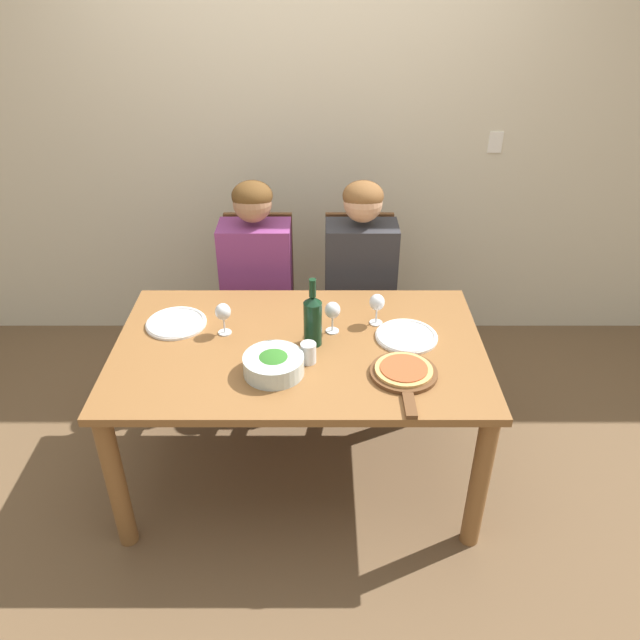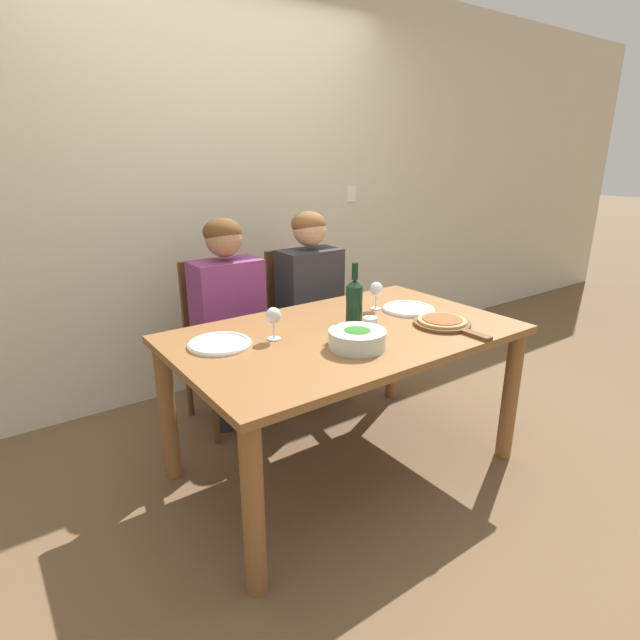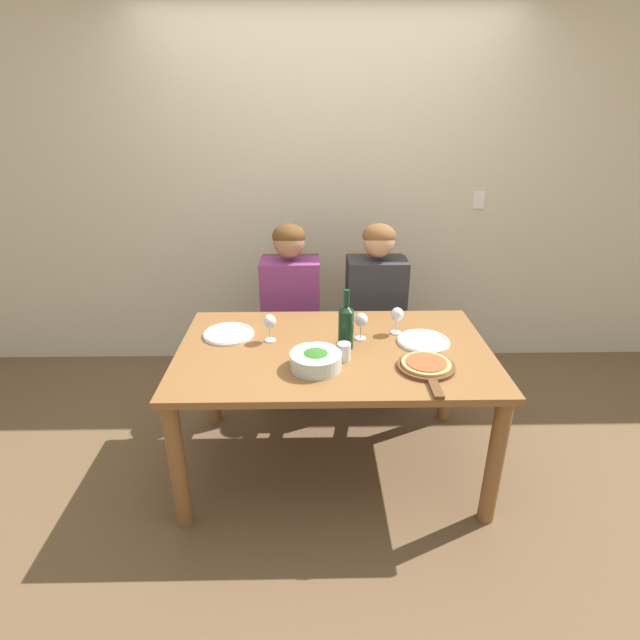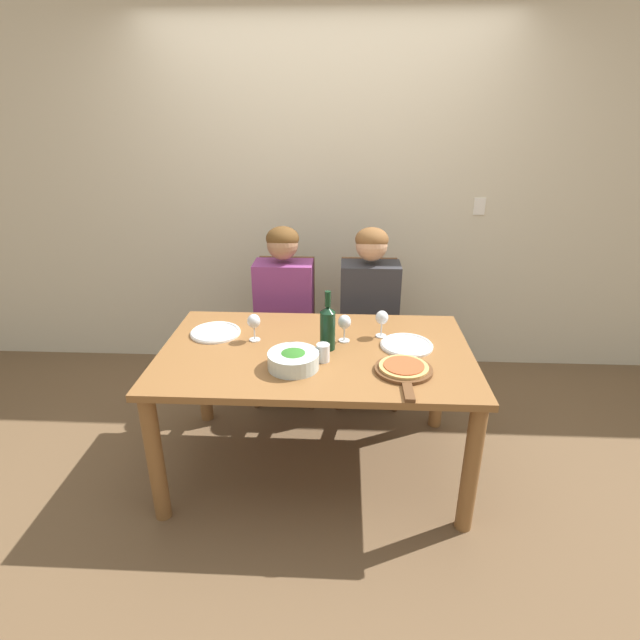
% 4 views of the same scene
% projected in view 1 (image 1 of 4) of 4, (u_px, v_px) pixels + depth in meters
% --- Properties ---
extents(ground_plane, '(40.00, 40.00, 0.00)m').
position_uv_depth(ground_plane, '(302.00, 468.00, 3.11)').
color(ground_plane, brown).
extents(back_wall, '(10.00, 0.06, 2.70)m').
position_uv_depth(back_wall, '(304.00, 123.00, 3.55)').
color(back_wall, beige).
rests_on(back_wall, ground).
extents(dining_table, '(1.61, 0.98, 0.74)m').
position_uv_depth(dining_table, '(300.00, 365.00, 2.78)').
color(dining_table, brown).
rests_on(dining_table, ground).
extents(chair_left, '(0.42, 0.42, 0.96)m').
position_uv_depth(chair_left, '(260.00, 295.00, 3.57)').
color(chair_left, brown).
rests_on(chair_left, ground).
extents(chair_right, '(0.42, 0.42, 0.96)m').
position_uv_depth(chair_right, '(359.00, 295.00, 3.57)').
color(chair_right, brown).
rests_on(chair_right, ground).
extents(person_woman, '(0.47, 0.51, 1.21)m').
position_uv_depth(person_woman, '(256.00, 270.00, 3.35)').
color(person_woman, '#28282D').
rests_on(person_woman, ground).
extents(person_man, '(0.47, 0.51, 1.21)m').
position_uv_depth(person_man, '(361.00, 270.00, 3.35)').
color(person_man, '#28282D').
rests_on(person_man, ground).
extents(wine_bottle, '(0.08, 0.08, 0.32)m').
position_uv_depth(wine_bottle, '(313.00, 319.00, 2.67)').
color(wine_bottle, black).
rests_on(wine_bottle, dining_table).
extents(broccoli_bowl, '(0.25, 0.25, 0.09)m').
position_uv_depth(broccoli_bowl, '(274.00, 364.00, 2.53)').
color(broccoli_bowl, silver).
rests_on(broccoli_bowl, dining_table).
extents(dinner_plate_left, '(0.28, 0.28, 0.02)m').
position_uv_depth(dinner_plate_left, '(177.00, 323.00, 2.86)').
color(dinner_plate_left, white).
rests_on(dinner_plate_left, dining_table).
extents(dinner_plate_right, '(0.28, 0.28, 0.02)m').
position_uv_depth(dinner_plate_right, '(407.00, 336.00, 2.77)').
color(dinner_plate_right, white).
rests_on(dinner_plate_right, dining_table).
extents(pizza_on_board, '(0.28, 0.42, 0.04)m').
position_uv_depth(pizza_on_board, '(404.00, 373.00, 2.52)').
color(pizza_on_board, brown).
rests_on(pizza_on_board, dining_table).
extents(wine_glass_left, '(0.07, 0.07, 0.15)m').
position_uv_depth(wine_glass_left, '(223.00, 313.00, 2.75)').
color(wine_glass_left, silver).
rests_on(wine_glass_left, dining_table).
extents(wine_glass_right, '(0.07, 0.07, 0.15)m').
position_uv_depth(wine_glass_right, '(377.00, 304.00, 2.82)').
color(wine_glass_right, silver).
rests_on(wine_glass_right, dining_table).
extents(wine_glass_centre, '(0.07, 0.07, 0.15)m').
position_uv_depth(wine_glass_centre, '(333.00, 312.00, 2.76)').
color(wine_glass_centre, silver).
rests_on(wine_glass_centre, dining_table).
extents(water_tumbler, '(0.07, 0.07, 0.09)m').
position_uv_depth(water_tumbler, '(309.00, 353.00, 2.59)').
color(water_tumbler, silver).
rests_on(water_tumbler, dining_table).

